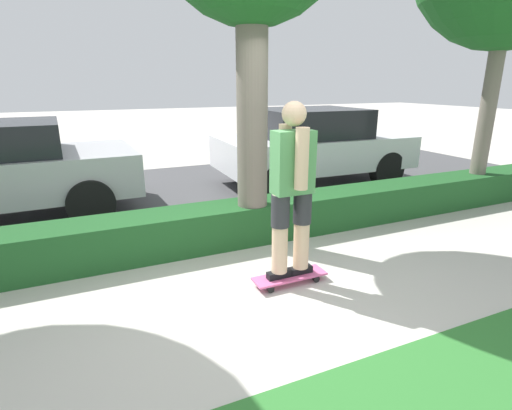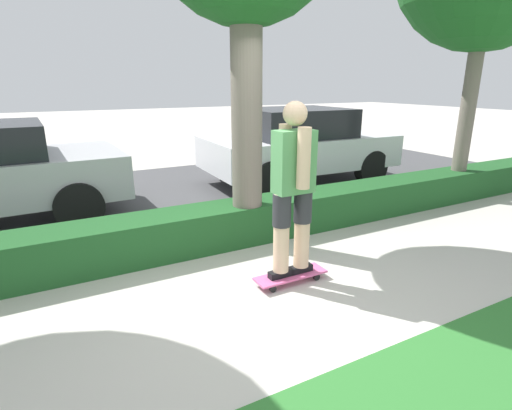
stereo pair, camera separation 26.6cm
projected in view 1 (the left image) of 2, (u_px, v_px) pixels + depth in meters
The scene contains 6 objects.
ground_plane at pixel (266, 305), 3.77m from camera, with size 60.00×60.00×0.00m, color #BCB7AD.
street_asphalt at pixel (169, 195), 7.43m from camera, with size 16.63×5.00×0.01m.
hedge_row at pixel (212, 227), 5.09m from camera, with size 16.63×0.60×0.51m.
skateboard at pixel (290, 277), 4.16m from camera, with size 0.79×0.24×0.09m.
skater_person at pixel (292, 188), 3.88m from camera, with size 0.51×0.45×1.76m.
parked_car_middle at pixel (312, 145), 8.10m from camera, with size 3.89×1.99×1.52m.
Camera 1 is at (-1.45, -2.99, 2.02)m, focal length 28.00 mm.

